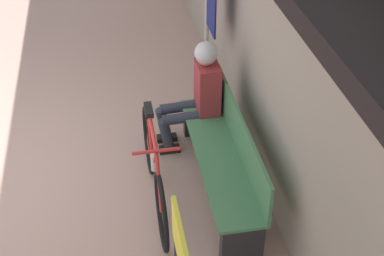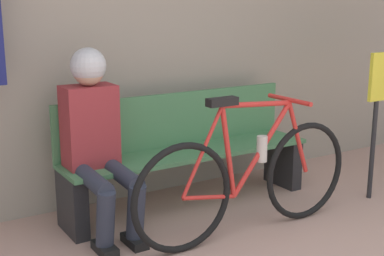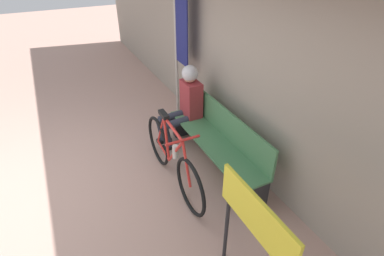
% 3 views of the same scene
% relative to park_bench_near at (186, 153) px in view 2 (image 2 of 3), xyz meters
% --- Properties ---
extents(park_bench_near, '(1.91, 0.42, 0.83)m').
position_rel_park_bench_near_xyz_m(park_bench_near, '(0.00, 0.00, 0.00)').
color(park_bench_near, '#477F51').
rests_on(park_bench_near, ground_plane).
extents(bicycle, '(1.69, 0.40, 0.93)m').
position_rel_park_bench_near_xyz_m(bicycle, '(0.07, -0.68, -0.02)').
color(bicycle, black).
rests_on(bicycle, ground_plane).
extents(person_seated, '(0.34, 0.65, 1.21)m').
position_rel_park_bench_near_xyz_m(person_seated, '(-0.75, -0.12, 0.29)').
color(person_seated, '#2D3342').
rests_on(person_seated, ground_plane).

